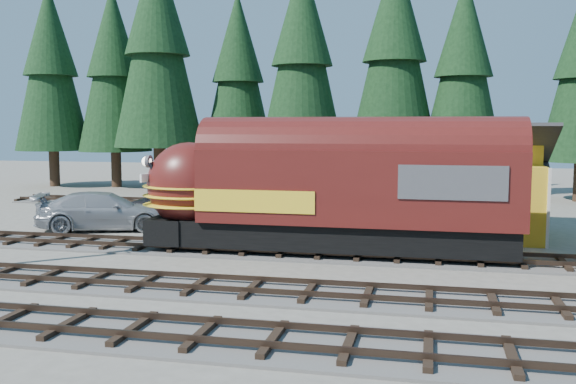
% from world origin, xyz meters
% --- Properties ---
extents(ground, '(120.00, 120.00, 0.00)m').
position_xyz_m(ground, '(0.00, 0.00, 0.00)').
color(ground, '#6B665B').
rests_on(ground, ground).
extents(track_spur, '(32.00, 3.20, 0.33)m').
position_xyz_m(track_spur, '(-10.00, 18.00, 0.06)').
color(track_spur, '#4C4947').
rests_on(track_spur, ground).
extents(depot, '(12.80, 7.00, 5.30)m').
position_xyz_m(depot, '(-0.00, 10.50, 2.96)').
color(depot, gold).
rests_on(depot, ground).
extents(conifer_backdrop, '(79.80, 21.88, 16.49)m').
position_xyz_m(conifer_backdrop, '(6.43, 24.80, 10.10)').
color(conifer_backdrop, black).
rests_on(conifer_backdrop, ground).
extents(locomotive, '(15.25, 3.03, 4.15)m').
position_xyz_m(locomotive, '(-3.20, 4.00, 2.44)').
color(locomotive, black).
rests_on(locomotive, ground).
extents(caboose, '(9.27, 2.69, 4.82)m').
position_xyz_m(caboose, '(-7.18, 18.00, 2.42)').
color(caboose, black).
rests_on(caboose, ground).
extents(pickup_truck_a, '(6.79, 3.80, 1.80)m').
position_xyz_m(pickup_truck_a, '(-10.77, 9.71, 0.90)').
color(pickup_truck_a, black).
rests_on(pickup_truck_a, ground).
extents(pickup_truck_b, '(7.01, 4.72, 1.88)m').
position_xyz_m(pickup_truck_b, '(-14.55, 7.78, 0.94)').
color(pickup_truck_b, '#9D9FA4').
rests_on(pickup_truck_b, ground).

